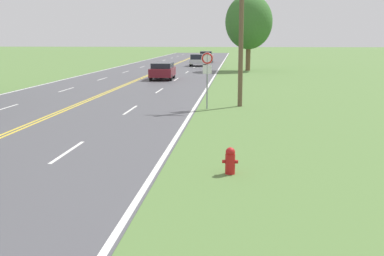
% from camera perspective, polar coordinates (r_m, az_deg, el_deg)
% --- Properties ---
extents(fire_hydrant, '(0.42, 0.26, 0.72)m').
position_cam_1_polar(fire_hydrant, '(12.73, 4.55, -3.85)').
color(fire_hydrant, red).
rests_on(fire_hydrant, ground).
extents(traffic_sign, '(0.60, 0.10, 2.84)m').
position_cam_1_polar(traffic_sign, '(24.16, 1.81, 7.32)').
color(traffic_sign, gray).
rests_on(traffic_sign, ground).
extents(utility_pole_midground, '(1.80, 0.24, 7.11)m').
position_cam_1_polar(utility_pole_midground, '(25.24, 5.84, 10.94)').
color(utility_pole_midground, brown).
rests_on(utility_pole_midground, ground).
extents(tree_behind_sign, '(5.11, 5.11, 8.20)m').
position_cam_1_polar(tree_behind_sign, '(53.69, 6.75, 12.37)').
color(tree_behind_sign, brown).
rests_on(tree_behind_sign, ground).
extents(car_maroon_hatchback_mid_near, '(2.01, 4.22, 1.45)m').
position_cam_1_polar(car_maroon_hatchback_mid_near, '(41.89, -3.50, 6.84)').
color(car_maroon_hatchback_mid_near, black).
rests_on(car_maroon_hatchback_mid_near, ground).
extents(car_silver_hatchback_mid_far, '(1.92, 4.07, 1.51)m').
position_cam_1_polar(car_silver_hatchback_mid_far, '(62.22, 0.72, 8.11)').
color(car_silver_hatchback_mid_far, black).
rests_on(car_silver_hatchback_mid_far, ground).
extents(car_red_sedan_receding, '(1.90, 4.40, 1.63)m').
position_cam_1_polar(car_red_sedan_receding, '(71.29, 1.69, 8.43)').
color(car_red_sedan_receding, black).
rests_on(car_red_sedan_receding, ground).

